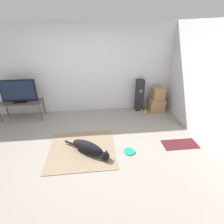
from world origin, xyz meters
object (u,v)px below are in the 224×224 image
(cardboard_box_upper, at_px, (158,94))
(tv_stand, at_px, (22,104))
(tv, at_px, (18,91))
(tennis_ball_loose_on_carpet, at_px, (145,113))
(dog, at_px, (89,148))
(frisbee, at_px, (129,152))
(floor_speaker, at_px, (139,95))
(cardboard_box_lower, at_px, (156,105))
(tennis_ball_by_boxes, at_px, (141,110))
(tennis_ball_near_speaker, at_px, (145,111))

(cardboard_box_upper, height_order, tv_stand, cardboard_box_upper)
(tv, relative_size, tennis_ball_loose_on_carpet, 14.06)
(dog, bearing_deg, frisbee, -3.63)
(floor_speaker, bearing_deg, cardboard_box_lower, -12.80)
(dog, relative_size, tv_stand, 0.85)
(cardboard_box_lower, height_order, tv_stand, tv_stand)
(cardboard_box_lower, xyz_separation_m, tv_stand, (-3.94, -0.06, 0.26))
(cardboard_box_upper, bearing_deg, tennis_ball_by_boxes, 179.34)
(tv_stand, xyz_separation_m, tennis_ball_near_speaker, (3.58, -0.01, -0.42))
(dog, height_order, frisbee, dog)
(frisbee, xyz_separation_m, cardboard_box_upper, (1.26, 1.89, 0.55))
(frisbee, distance_m, tennis_ball_by_boxes, 2.05)
(tv_stand, bearing_deg, tennis_ball_near_speaker, -0.24)
(tv, height_order, tennis_ball_by_boxes, tv)
(floor_speaker, relative_size, tv_stand, 0.87)
(tv, bearing_deg, tennis_ball_near_speaker, -0.28)
(floor_speaker, xyz_separation_m, tv_stand, (-3.42, -0.18, -0.04))
(dog, height_order, cardboard_box_lower, cardboard_box_lower)
(tennis_ball_by_boxes, relative_size, tennis_ball_near_speaker, 1.00)
(dog, distance_m, cardboard_box_upper, 2.83)
(frisbee, relative_size, tennis_ball_by_boxes, 3.66)
(floor_speaker, xyz_separation_m, tv, (-3.42, -0.17, 0.33))
(cardboard_box_upper, height_order, tv, tv)
(frisbee, height_order, cardboard_box_upper, cardboard_box_upper)
(dog, height_order, floor_speaker, floor_speaker)
(cardboard_box_upper, bearing_deg, tennis_ball_loose_on_carpet, -153.51)
(frisbee, height_order, tv, tv)
(tv, bearing_deg, frisbee, -34.26)
(cardboard_box_lower, distance_m, cardboard_box_upper, 0.37)
(frisbee, relative_size, tennis_ball_loose_on_carpet, 3.66)
(tennis_ball_by_boxes, relative_size, tennis_ball_loose_on_carpet, 1.00)
(tv_stand, distance_m, tennis_ball_by_boxes, 3.51)
(floor_speaker, bearing_deg, tv_stand, -177.05)
(cardboard_box_lower, height_order, tennis_ball_loose_on_carpet, cardboard_box_lower)
(tennis_ball_loose_on_carpet, bearing_deg, floor_speaker, 107.44)
(dog, distance_m, tennis_ball_by_boxes, 2.46)
(tv_stand, xyz_separation_m, tennis_ball_by_boxes, (3.48, 0.06, -0.42))
(tennis_ball_by_boxes, height_order, tennis_ball_loose_on_carpet, same)
(tennis_ball_near_speaker, bearing_deg, frisbee, -115.77)
(tennis_ball_loose_on_carpet, bearing_deg, cardboard_box_lower, 27.43)
(cardboard_box_upper, height_order, tennis_ball_near_speaker, cardboard_box_upper)
(dog, xyz_separation_m, cardboard_box_lower, (2.09, 1.84, 0.05))
(tv_stand, bearing_deg, tv, 90.00)
(frisbee, distance_m, floor_speaker, 2.19)
(frisbee, xyz_separation_m, tennis_ball_near_speaker, (0.88, 1.82, 0.02))
(frisbee, distance_m, cardboard_box_upper, 2.34)
(tv, xyz_separation_m, tennis_ball_loose_on_carpet, (3.52, -0.17, -0.79))
(cardboard_box_lower, distance_m, tv_stand, 3.95)
(tennis_ball_loose_on_carpet, bearing_deg, tennis_ball_near_speaker, 67.80)
(dog, relative_size, tennis_ball_near_speaker, 14.46)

